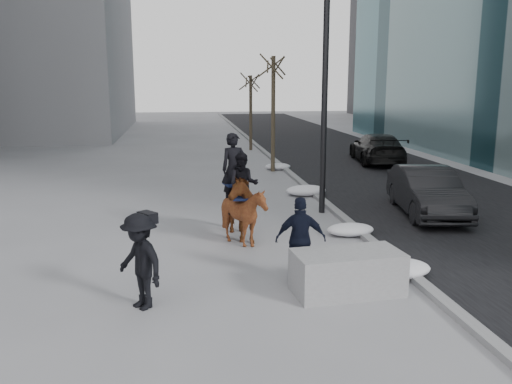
{
  "coord_description": "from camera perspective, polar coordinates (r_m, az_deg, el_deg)",
  "views": [
    {
      "loc": [
        -1.71,
        -10.99,
        4.05
      ],
      "look_at": [
        0.0,
        1.2,
        1.5
      ],
      "focal_mm": 38.0,
      "sensor_mm": 36.0,
      "label": 1
    }
  ],
  "objects": [
    {
      "name": "tree_near",
      "position": [
        24.21,
        1.82,
        8.79
      ],
      "size": [
        1.2,
        1.2,
        5.64
      ],
      "primitive_type": null,
      "color": "#3D3224",
      "rests_on": "ground"
    },
    {
      "name": "curb",
      "position": [
        21.88,
        4.59,
        1.16
      ],
      "size": [
        0.25,
        90.0,
        0.12
      ],
      "primitive_type": "cube",
      "color": "gray",
      "rests_on": "ground"
    },
    {
      "name": "camera_crew",
      "position": [
        9.95,
        -12.11,
        -7.12
      ],
      "size": [
        1.21,
        1.29,
        1.75
      ],
      "color": "black",
      "rests_on": "ground"
    },
    {
      "name": "road",
      "position": [
        23.08,
        14.32,
        1.25
      ],
      "size": [
        8.0,
        90.0,
        0.01
      ],
      "primitive_type": "cube",
      "color": "black",
      "rests_on": "ground"
    },
    {
      "name": "tree_far",
      "position": [
        31.83,
        -0.56,
        8.73
      ],
      "size": [
        1.2,
        1.2,
        4.79
      ],
      "primitive_type": null,
      "color": "#382F21",
      "rests_on": "ground"
    },
    {
      "name": "car_near",
      "position": [
        17.29,
        17.57,
        0.06
      ],
      "size": [
        2.21,
        4.58,
        1.45
      ],
      "primitive_type": "imported",
      "rotation": [
        0.0,
        0.0,
        -0.16
      ],
      "color": "black",
      "rests_on": "ground"
    },
    {
      "name": "snow_piles",
      "position": [
        16.91,
        7.35,
        -1.64
      ],
      "size": [
        1.45,
        14.81,
        0.37
      ],
      "color": "white",
      "rests_on": "ground"
    },
    {
      "name": "car_far",
      "position": [
        27.61,
        12.61,
        4.53
      ],
      "size": [
        2.75,
        5.31,
        1.47
      ],
      "primitive_type": "imported",
      "rotation": [
        0.0,
        0.0,
        3.0
      ],
      "color": "black",
      "rests_on": "ground"
    },
    {
      "name": "mounted_left",
      "position": [
        14.03,
        -2.25,
        -0.8
      ],
      "size": [
        1.39,
        2.27,
        2.73
      ],
      "color": "#491B0E",
      "rests_on": "ground"
    },
    {
      "name": "feeder",
      "position": [
        11.07,
        4.72,
        -4.99
      ],
      "size": [
        1.08,
        0.92,
        1.75
      ],
      "color": "black",
      "rests_on": "ground"
    },
    {
      "name": "mounted_right",
      "position": [
        13.39,
        -1.29,
        -1.8
      ],
      "size": [
        1.43,
        1.55,
        2.3
      ],
      "color": "#4B1C0F",
      "rests_on": "ground"
    },
    {
      "name": "lamppost",
      "position": [
        16.55,
        7.38,
        14.89
      ],
      "size": [
        0.25,
        0.8,
        9.09
      ],
      "color": "black",
      "rests_on": "ground"
    },
    {
      "name": "planter",
      "position": [
        10.69,
        9.58,
        -8.35
      ],
      "size": [
        2.16,
        1.23,
        0.83
      ],
      "primitive_type": "cube",
      "rotation": [
        0.0,
        0.0,
        0.1
      ],
      "color": "#939396",
      "rests_on": "ground"
    },
    {
      "name": "ground",
      "position": [
        11.84,
        0.82,
        -8.31
      ],
      "size": [
        120.0,
        120.0,
        0.0
      ],
      "primitive_type": "plane",
      "color": "gray",
      "rests_on": "ground"
    }
  ]
}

